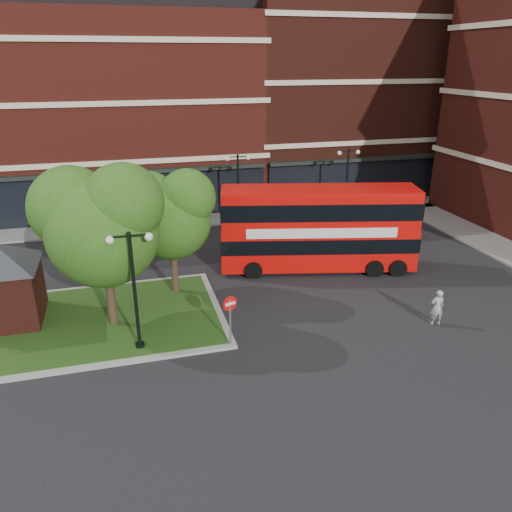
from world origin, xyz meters
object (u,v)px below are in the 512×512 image
object	(u,v)px
bus	(319,223)
car_silver	(104,222)
car_white	(274,209)
woman	(437,307)

from	to	relation	value
bus	car_silver	world-z (taller)	bus
car_silver	car_white	xyz separation A→B (m)	(12.04, 0.00, 0.01)
bus	woman	xyz separation A→B (m)	(2.70, -7.26, -1.81)
woman	car_silver	world-z (taller)	woman
car_silver	car_white	size ratio (longest dim) A/B	0.95
bus	car_white	world-z (taller)	bus
bus	car_white	size ratio (longest dim) A/B	2.79
woman	car_white	xyz separation A→B (m)	(-2.10, 17.13, -0.19)
car_silver	bus	bearing A→B (deg)	-129.48
woman	car_white	world-z (taller)	woman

